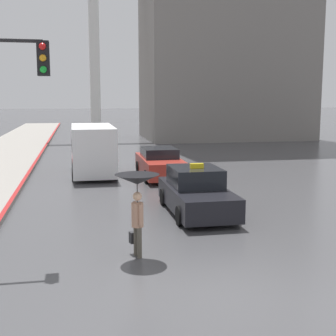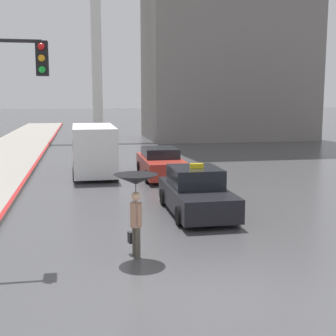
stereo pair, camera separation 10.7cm
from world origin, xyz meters
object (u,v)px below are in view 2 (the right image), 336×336
at_px(ambulance_van, 94,148).
at_px(monument_cross, 95,10).
at_px(taxi, 196,193).
at_px(pedestrian_with_umbrella, 136,190).
at_px(sedan_red, 161,164).

distance_m(ambulance_van, monument_cross, 22.58).
relative_size(taxi, ambulance_van, 0.85).
distance_m(ambulance_van, pedestrian_with_umbrella, 12.45).
bearing_deg(taxi, monument_cross, -85.74).
relative_size(taxi, pedestrian_with_umbrella, 2.18).
height_order(ambulance_van, pedestrian_with_umbrella, ambulance_van).
xyz_separation_m(taxi, pedestrian_with_umbrella, (-2.47, -3.94, 0.97)).
xyz_separation_m(sedan_red, ambulance_van, (-3.14, 1.31, 0.69)).
bearing_deg(monument_cross, sedan_red, -84.22).
distance_m(taxi, pedestrian_with_umbrella, 4.75).
bearing_deg(sedan_red, taxi, 89.71).
bearing_deg(sedan_red, pedestrian_with_umbrella, 77.31).
distance_m(sedan_red, ambulance_van, 3.47).
height_order(taxi, ambulance_van, ambulance_van).
xyz_separation_m(ambulance_van, pedestrian_with_umbrella, (0.63, -12.43, 0.31)).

